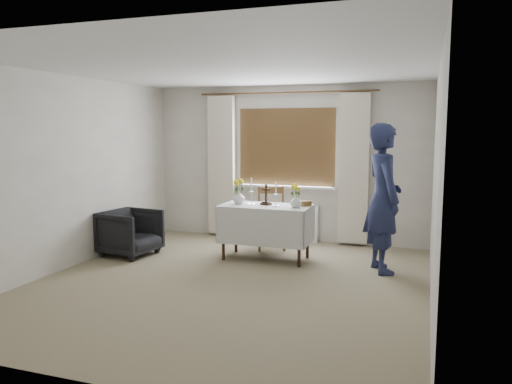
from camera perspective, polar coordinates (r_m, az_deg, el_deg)
ground at (r=6.00m, az=-3.09°, el=-10.34°), size 5.00×5.00×0.00m
altar_table at (r=6.96m, az=1.12°, el=-4.63°), size 1.24×0.64×0.76m
wooden_chair at (r=7.57m, az=1.77°, el=-3.00°), size 0.55×0.55×0.93m
armchair at (r=7.41m, az=-14.17°, el=-4.52°), size 0.82×0.80×0.66m
person at (r=6.48m, az=14.33°, el=-0.71°), size 0.69×0.81×1.88m
radiator at (r=8.16m, az=3.31°, el=-3.46°), size 1.10×0.10×0.60m
wooden_cross at (r=6.91m, az=1.16°, el=-0.30°), size 0.16×0.14×0.29m
candlestick_left at (r=6.95m, az=-0.52°, el=0.11°), size 0.13×0.13×0.37m
candlestick_right at (r=6.79m, az=2.28°, el=-0.22°), size 0.10×0.10×0.34m
flower_vase_left at (r=7.02m, az=-1.98°, el=-0.61°), size 0.22×0.22×0.18m
flower_vase_right at (r=6.71m, az=4.56°, el=-1.06°), size 0.21×0.21×0.17m
wicker_basket at (r=6.90m, az=5.62°, el=-1.25°), size 0.21×0.21×0.07m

